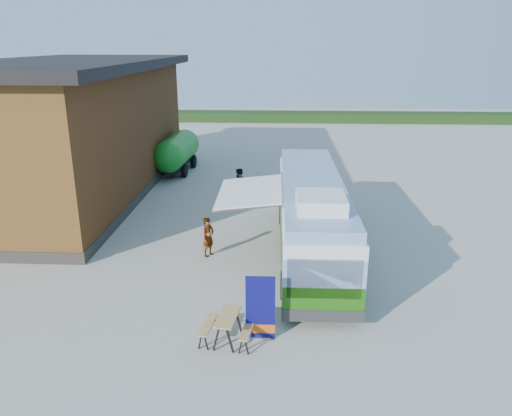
# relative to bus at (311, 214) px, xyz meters

# --- Properties ---
(ground) EXTENTS (100.00, 100.00, 0.00)m
(ground) POSITION_rel_bus_xyz_m (-2.54, -1.57, -1.76)
(ground) COLOR #BCB7AD
(ground) RESTS_ON ground
(barn) EXTENTS (9.60, 21.20, 7.50)m
(barn) POSITION_rel_bus_xyz_m (-13.04, 8.43, 1.83)
(barn) COLOR brown
(barn) RESTS_ON ground
(hedge) EXTENTS (40.00, 3.00, 1.00)m
(hedge) POSITION_rel_bus_xyz_m (5.46, 36.43, -1.26)
(hedge) COLOR #264419
(hedge) RESTS_ON ground
(bus) EXTENTS (2.65, 12.01, 3.68)m
(bus) POSITION_rel_bus_xyz_m (0.00, 0.00, 0.00)
(bus) COLOR #2D6F12
(bus) RESTS_ON ground
(awning) EXTENTS (2.74, 4.43, 0.52)m
(awning) POSITION_rel_bus_xyz_m (-2.26, -0.31, 0.92)
(awning) COLOR white
(awning) RESTS_ON ground
(banner) EXTENTS (0.89, 0.19, 2.05)m
(banner) POSITION_rel_bus_xyz_m (-1.83, -6.42, -0.92)
(banner) COLOR #0C0B55
(banner) RESTS_ON ground
(picnic_table) EXTENTS (1.63, 1.49, 0.83)m
(picnic_table) POSITION_rel_bus_xyz_m (-2.79, -6.61, -1.14)
(picnic_table) COLOR tan
(picnic_table) RESTS_ON ground
(person_a) EXTENTS (0.67, 0.72, 1.66)m
(person_a) POSITION_rel_bus_xyz_m (-4.21, -0.45, -0.93)
(person_a) COLOR #999999
(person_a) RESTS_ON ground
(person_b) EXTENTS (1.15, 1.18, 1.91)m
(person_b) POSITION_rel_bus_xyz_m (-3.54, 6.80, -0.80)
(person_b) COLOR #999999
(person_b) RESTS_ON ground
(slurry_tanker) EXTENTS (2.27, 6.79, 2.51)m
(slurry_tanker) POSITION_rel_bus_xyz_m (-8.24, 13.36, -0.32)
(slurry_tanker) COLOR #188622
(slurry_tanker) RESTS_ON ground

